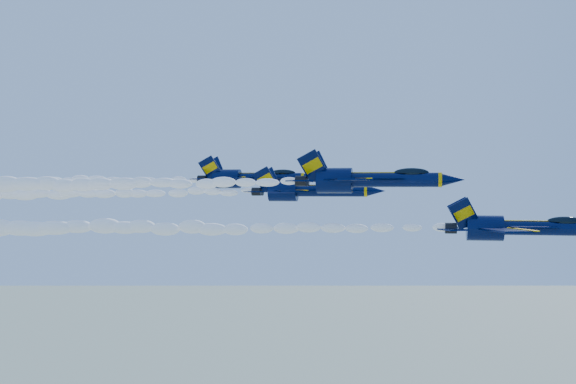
% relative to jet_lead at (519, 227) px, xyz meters
% --- Properties ---
extents(jet_lead, '(16.90, 13.86, 6.28)m').
position_rel_jet_lead_xyz_m(jet_lead, '(0.00, 0.00, 0.00)').
color(jet_lead, black).
extents(smoke_trail_jet_lead, '(54.09, 2.15, 1.94)m').
position_rel_jet_lead_xyz_m(smoke_trail_jet_lead, '(-34.27, -0.00, -0.46)').
color(smoke_trail_jet_lead, white).
extents(jet_second, '(19.44, 15.95, 7.22)m').
position_rel_jet_lead_xyz_m(jet_second, '(-15.80, 7.13, 4.99)').
color(jet_second, black).
extents(smoke_trail_jet_second, '(54.09, 2.48, 2.23)m').
position_rel_jet_lead_xyz_m(smoke_trail_jet_second, '(-51.16, 7.13, 4.50)').
color(smoke_trail_jet_second, white).
extents(jet_third, '(18.32, 15.02, 6.81)m').
position_rel_jet_lead_xyz_m(jet_third, '(-24.66, 18.90, 3.64)').
color(jet_third, black).
extents(smoke_trail_jet_third, '(54.09, 2.33, 2.10)m').
position_rel_jet_lead_xyz_m(smoke_trail_jet_third, '(-59.53, 18.90, 3.17)').
color(smoke_trail_jet_third, white).
extents(jet_fourth, '(18.73, 15.37, 6.96)m').
position_rel_jet_lead_xyz_m(jet_fourth, '(-34.58, 25.27, 5.47)').
color(jet_fourth, black).
extents(smoke_trail_jet_fourth, '(54.09, 2.39, 2.15)m').
position_rel_jet_lead_xyz_m(smoke_trail_jet_fourth, '(-69.63, 25.27, 4.99)').
color(smoke_trail_jet_fourth, white).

